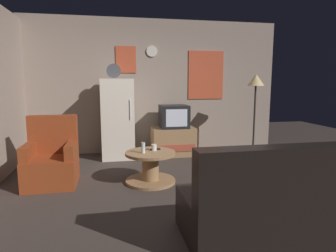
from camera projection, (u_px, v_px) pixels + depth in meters
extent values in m
plane|color=#3D332D|center=(183.00, 192.00, 3.84)|extent=(12.00, 12.00, 0.00)
cube|color=gray|center=(155.00, 87.00, 6.02)|extent=(5.20, 0.10, 2.69)
cube|color=#C64C2D|center=(206.00, 75.00, 6.12)|extent=(0.76, 0.02, 1.00)
cube|color=#C64C2D|center=(126.00, 60.00, 5.77)|extent=(0.40, 0.02, 0.52)
cylinder|color=silver|center=(152.00, 51.00, 5.84)|extent=(0.22, 0.03, 0.22)
cube|color=silver|center=(118.00, 119.00, 5.50)|extent=(0.60, 0.60, 1.50)
cylinder|color=silver|center=(130.00, 110.00, 5.22)|extent=(0.02, 0.02, 0.36)
cylinder|color=#4C4C51|center=(114.00, 71.00, 5.28)|extent=(0.26, 0.04, 0.26)
cube|color=#9E754C|center=(173.00, 141.00, 5.76)|extent=(0.84, 0.52, 0.55)
cube|color=#AD4733|center=(176.00, 148.00, 5.52)|extent=(0.76, 0.01, 0.13)
cube|color=black|center=(174.00, 116.00, 5.69)|extent=(0.54, 0.50, 0.44)
cube|color=silver|center=(177.00, 118.00, 5.45)|extent=(0.41, 0.01, 0.33)
cylinder|color=#332D28|center=(253.00, 155.00, 5.72)|extent=(0.24, 0.24, 0.02)
cylinder|color=#332D28|center=(254.00, 121.00, 5.61)|extent=(0.04, 0.04, 1.40)
cone|color=#F2D18C|center=(256.00, 80.00, 5.50)|extent=(0.32, 0.32, 0.22)
cylinder|color=#9E754C|center=(151.00, 181.00, 4.21)|extent=(0.72, 0.72, 0.04)
cylinder|color=#9E754C|center=(150.00, 167.00, 4.18)|extent=(0.24, 0.24, 0.41)
cylinder|color=#9E754C|center=(150.00, 153.00, 4.15)|extent=(0.72, 0.72, 0.04)
cylinder|color=silver|center=(143.00, 148.00, 4.07)|extent=(0.05, 0.05, 0.15)
cylinder|color=silver|center=(154.00, 147.00, 4.23)|extent=(0.08, 0.08, 0.09)
cube|color=black|center=(155.00, 149.00, 4.26)|extent=(0.16, 0.07, 0.02)
cube|color=maroon|center=(52.00, 171.00, 4.08)|extent=(0.68, 0.68, 0.40)
cube|color=maroon|center=(53.00, 134.00, 4.26)|extent=(0.68, 0.16, 0.56)
cube|color=maroon|center=(29.00, 151.00, 3.98)|extent=(0.12, 0.60, 0.20)
cube|color=maroon|center=(71.00, 149.00, 4.09)|extent=(0.12, 0.60, 0.20)
cube|color=black|center=(271.00, 213.00, 2.77)|extent=(1.70, 0.80, 0.40)
cube|color=black|center=(294.00, 176.00, 2.41)|extent=(1.70, 0.20, 0.52)
cube|color=#5E3DAD|center=(204.00, 155.00, 5.75)|extent=(0.18, 0.12, 0.02)
cube|color=#3837A8|center=(204.00, 154.00, 5.74)|extent=(0.19, 0.14, 0.02)
cube|color=#606834|center=(204.00, 153.00, 5.74)|extent=(0.17, 0.13, 0.03)
cube|color=green|center=(204.00, 151.00, 5.74)|extent=(0.19, 0.13, 0.03)
cube|color=#B3C077|center=(204.00, 150.00, 5.73)|extent=(0.18, 0.16, 0.02)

